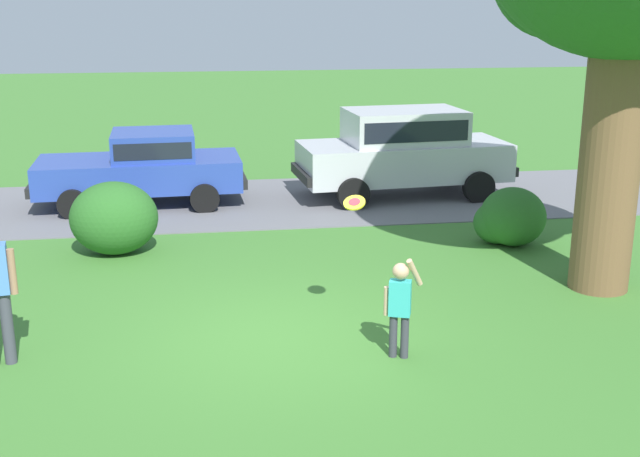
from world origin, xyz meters
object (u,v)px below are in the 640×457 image
object	(u,v)px
parked_sedan	(144,165)
child_thrower	(400,302)
frisbee	(354,203)
parked_suv	(404,148)

from	to	relation	value
parked_sedan	child_thrower	xyz separation A→B (m)	(3.54, -8.21, -0.13)
parked_sedan	frisbee	xyz separation A→B (m)	(3.14, -7.30, 0.89)
parked_sedan	child_thrower	distance (m)	8.94
parked_suv	child_thrower	size ratio (longest dim) A/B	3.76
frisbee	parked_sedan	bearing A→B (deg)	113.26
parked_sedan	child_thrower	bearing A→B (deg)	-66.66
child_thrower	frisbee	size ratio (longest dim) A/B	4.24
parked_sedan	child_thrower	size ratio (longest dim) A/B	3.48
parked_sedan	parked_suv	size ratio (longest dim) A/B	0.93
parked_suv	frisbee	xyz separation A→B (m)	(-2.46, -7.24, 0.66)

